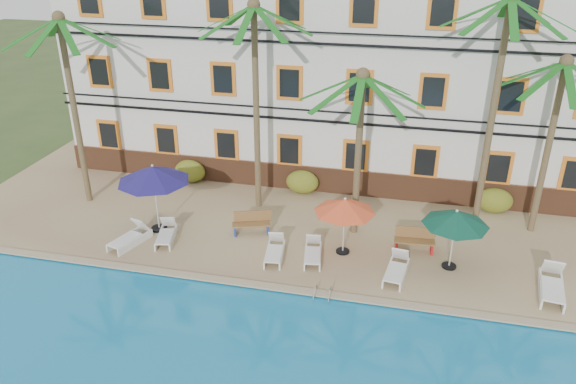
% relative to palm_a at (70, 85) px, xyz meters
% --- Properties ---
extents(ground, '(100.00, 100.00, 0.00)m').
position_rel_palm_a_xyz_m(ground, '(9.96, -3.75, -5.50)').
color(ground, '#384C23').
rests_on(ground, ground).
extents(pool_deck, '(30.00, 12.00, 0.25)m').
position_rel_palm_a_xyz_m(pool_deck, '(9.96, 1.25, -5.37)').
color(pool_deck, tan).
rests_on(pool_deck, ground).
extents(pool_coping, '(30.00, 0.35, 0.06)m').
position_rel_palm_a_xyz_m(pool_coping, '(9.96, -4.65, -5.22)').
color(pool_coping, tan).
rests_on(pool_coping, pool_deck).
extents(hotel_building, '(25.40, 6.44, 10.22)m').
position_rel_palm_a_xyz_m(hotel_building, '(9.96, 6.23, -0.12)').
color(hotel_building, silver).
rests_on(hotel_building, pool_deck).
extents(palm_a, '(4.54, 4.54, 8.16)m').
position_rel_palm_a_xyz_m(palm_a, '(0.00, 0.00, 0.00)').
color(palm_a, brown).
rests_on(palm_a, pool_deck).
extents(palm_b, '(4.54, 4.54, 8.69)m').
position_rel_palm_a_xyz_m(palm_b, '(7.53, 1.21, 0.30)').
color(palm_b, brown).
rests_on(palm_b, pool_deck).
extents(palm_c, '(4.54, 4.54, 6.62)m').
position_rel_palm_a_xyz_m(palm_c, '(11.89, -0.18, -0.89)').
color(palm_c, brown).
rests_on(palm_c, pool_deck).
extents(palm_d, '(4.54, 4.54, 9.19)m').
position_rel_palm_a_xyz_m(palm_d, '(16.62, 1.26, 0.59)').
color(palm_d, brown).
rests_on(palm_d, pool_deck).
extents(palm_e, '(4.54, 4.54, 7.06)m').
position_rel_palm_a_xyz_m(palm_e, '(18.84, 1.56, -0.63)').
color(palm_e, brown).
rests_on(palm_e, pool_deck).
extents(shrub_left, '(1.50, 0.90, 1.10)m').
position_rel_palm_a_xyz_m(shrub_left, '(3.68, 2.85, -4.70)').
color(shrub_left, '#205317').
rests_on(shrub_left, pool_deck).
extents(shrub_mid, '(1.50, 0.90, 1.10)m').
position_rel_palm_a_xyz_m(shrub_mid, '(9.14, 2.85, -4.70)').
color(shrub_mid, '#205317').
rests_on(shrub_mid, pool_deck).
extents(shrub_right, '(1.50, 0.90, 1.10)m').
position_rel_palm_a_xyz_m(shrub_right, '(17.49, 2.85, -4.70)').
color(shrub_right, '#205317').
rests_on(shrub_right, pool_deck).
extents(umbrella_blue, '(2.86, 2.86, 2.85)m').
position_rel_palm_a_xyz_m(umbrella_blue, '(4.19, -1.78, -2.81)').
color(umbrella_blue, black).
rests_on(umbrella_blue, pool_deck).
extents(umbrella_red, '(2.29, 2.29, 2.29)m').
position_rel_palm_a_xyz_m(umbrella_red, '(11.67, -1.83, -3.30)').
color(umbrella_red, black).
rests_on(umbrella_red, pool_deck).
extents(umbrella_green, '(2.33, 2.33, 2.34)m').
position_rel_palm_a_xyz_m(umbrella_green, '(15.55, -1.97, -3.26)').
color(umbrella_green, black).
rests_on(umbrella_green, pool_deck).
extents(lounger_a, '(1.17, 1.94, 0.86)m').
position_rel_palm_a_xyz_m(lounger_a, '(3.60, -3.06, -4.97)').
color(lounger_a, white).
rests_on(lounger_a, pool_deck).
extents(lounger_b, '(0.99, 1.80, 0.80)m').
position_rel_palm_a_xyz_m(lounger_b, '(4.83, -2.48, -4.99)').
color(lounger_b, white).
rests_on(lounger_b, pool_deck).
extents(lounger_c, '(0.83, 1.80, 0.82)m').
position_rel_palm_a_xyz_m(lounger_c, '(9.26, -2.72, -4.98)').
color(lounger_c, white).
rests_on(lounger_c, pool_deck).
extents(lounger_d, '(0.85, 1.75, 0.79)m').
position_rel_palm_a_xyz_m(lounger_d, '(10.66, -2.52, -4.99)').
color(lounger_d, white).
rests_on(lounger_d, pool_deck).
extents(lounger_e, '(0.88, 1.89, 0.86)m').
position_rel_palm_a_xyz_m(lounger_e, '(13.73, -2.96, -4.97)').
color(lounger_e, white).
rests_on(lounger_e, pool_deck).
extents(lounger_f, '(1.00, 2.15, 0.98)m').
position_rel_palm_a_xyz_m(lounger_f, '(18.82, -2.84, -4.93)').
color(lounger_f, white).
rests_on(lounger_f, pool_deck).
extents(bench_left, '(1.57, 0.93, 0.93)m').
position_rel_palm_a_xyz_m(bench_left, '(7.91, -1.19, -4.78)').
color(bench_left, olive).
rests_on(bench_left, pool_deck).
extents(bench_right, '(1.53, 0.59, 0.93)m').
position_rel_palm_a_xyz_m(bench_right, '(14.27, -1.08, -4.78)').
color(bench_right, olive).
rests_on(bench_right, pool_deck).
extents(pool_ladder, '(0.54, 0.74, 0.74)m').
position_rel_palm_a_xyz_m(pool_ladder, '(11.42, -4.75, -5.25)').
color(pool_ladder, silver).
rests_on(pool_ladder, ground).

